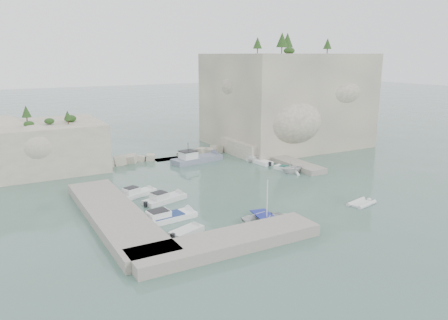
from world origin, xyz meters
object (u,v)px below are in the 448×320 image
motorboat_d (167,220)px  tender_east_a (292,173)px  tender_east_d (257,161)px  tender_east_b (286,170)px  rowboat (267,222)px  tender_east_c (259,163)px  work_boat (197,162)px  motorboat_a (137,196)px  motorboat_b (165,201)px  inflatable_dinghy (361,205)px  motorboat_e (187,234)px

motorboat_d → tender_east_a: 24.54m
tender_east_d → tender_east_b: bearing=-168.8°
rowboat → tender_east_b: (14.42, 15.68, 0.00)m
tender_east_c → work_boat: 10.03m
work_boat → tender_east_b: bearing=-59.3°
motorboat_a → tender_east_d: bearing=-1.2°
tender_east_c → work_boat: (-8.43, 5.44, 0.00)m
motorboat_b → motorboat_a: 4.20m
motorboat_d → motorboat_a: (-0.19, 9.29, 0.00)m
tender_east_b → motorboat_a: bearing=70.9°
rowboat → inflatable_dinghy: size_ratio=1.41×
inflatable_dinghy → tender_east_d: size_ratio=0.91×
motorboat_d → tender_east_c: bearing=29.3°
tender_east_b → tender_east_c: (-1.00, 5.70, 0.00)m
motorboat_d → work_boat: bearing=50.8°
motorboat_e → tender_east_d: bearing=22.9°
tender_east_a → work_boat: 15.82m
motorboat_d → tender_east_d: tender_east_d is taller
motorboat_b → rowboat: size_ratio=1.11×
rowboat → tender_east_b: size_ratio=1.30×
motorboat_a → tender_east_d: (22.68, 7.66, 0.00)m
tender_east_a → tender_east_d: 8.46m
tender_east_b → tender_east_c: bearing=-11.5°
motorboat_d → tender_east_a: tender_east_a is taller
tender_east_a → tender_east_b: (0.28, 1.77, 0.00)m
tender_east_b → work_boat: size_ratio=0.43×
rowboat → tender_east_c: (13.42, 21.38, 0.00)m
inflatable_dinghy → tender_east_d: 23.38m
tender_east_a → tender_east_d: bearing=11.4°
rowboat → tender_east_a: tender_east_a is taller
motorboat_b → motorboat_a: (-2.28, 3.53, 0.00)m
rowboat → tender_east_d: bearing=-22.6°
inflatable_dinghy → tender_east_d: bearing=74.5°
tender_east_a → motorboat_b: bearing=105.3°
tender_east_c → tender_east_d: 0.99m
motorboat_a → tender_east_a: bearing=-21.8°
motorboat_e → tender_east_b: (23.00, 14.55, 0.00)m
tender_east_b → tender_east_d: bearing=-14.6°
motorboat_a → tender_east_b: 23.51m
tender_east_d → motorboat_b: bearing=123.0°
motorboat_b → rowboat: 13.06m
inflatable_dinghy → tender_east_a: 15.00m
motorboat_e → tender_east_b: bearing=11.5°
motorboat_a → tender_east_c: (22.49, 6.69, 0.00)m
tender_east_a → work_boat: work_boat is taller
rowboat → inflatable_dinghy: 12.60m
motorboat_e → motorboat_a: bearing=71.2°
motorboat_e → motorboat_b: motorboat_b is taller
motorboat_e → inflatable_dinghy: size_ratio=1.03×
inflatable_dinghy → tender_east_a: tender_east_a is taller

